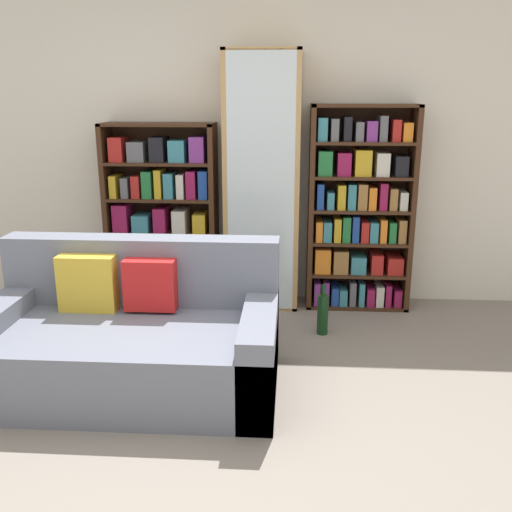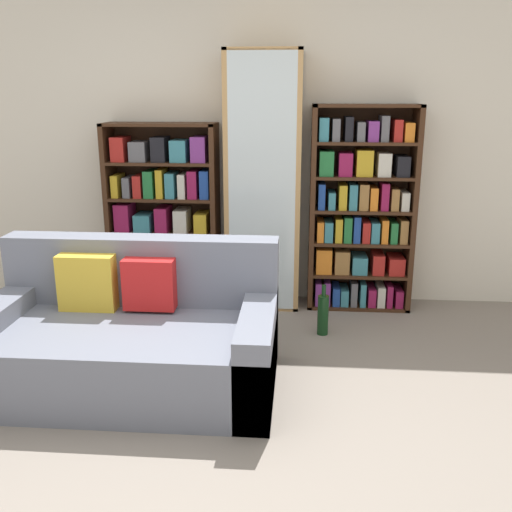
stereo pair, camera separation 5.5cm
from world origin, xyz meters
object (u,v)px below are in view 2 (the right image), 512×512
Objects in this scene: bookshelf_right at (361,212)px; couch at (130,339)px; wine_bottle at (323,314)px; display_cabinet at (263,184)px; bookshelf_left at (164,217)px.

couch is at bearing -135.95° from bookshelf_right.
couch is 4.60× the size of wine_bottle.
bookshelf_right is at bearing 1.08° from display_cabinet.
couch reaches higher than wine_bottle.
bookshelf_right is (1.52, 1.47, 0.52)m from couch.
wine_bottle is at bearing -51.64° from display_cabinet.
bookshelf_left is at bearing 94.66° from couch.
display_cabinet is at bearing 63.59° from couch.
display_cabinet reaches higher than bookshelf_right.
display_cabinet is 1.18m from wine_bottle.
couch is at bearing -85.34° from bookshelf_left.
wine_bottle is (0.49, -0.62, -0.87)m from display_cabinet.
bookshelf_left is 0.89m from display_cabinet.
wine_bottle is at bearing -25.49° from bookshelf_left.
bookshelf_right is 0.96m from wine_bottle.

